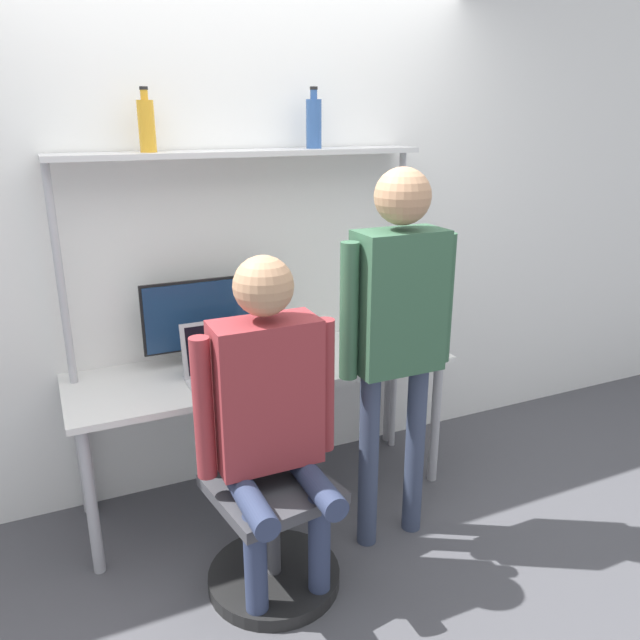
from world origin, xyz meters
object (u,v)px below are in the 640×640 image
(monitor, at_px, (211,318))
(bottle_amber, at_px, (147,125))
(person_seated, at_px, (270,404))
(office_chair, at_px, (268,520))
(bottle_blue, at_px, (314,123))
(person_standing, at_px, (398,315))
(laptop, at_px, (223,363))
(cell_phone, at_px, (286,372))

(monitor, relative_size, bottle_amber, 2.44)
(monitor, bearing_deg, person_seated, -89.08)
(office_chair, height_order, bottle_blue, bottle_blue)
(office_chair, relative_size, person_seated, 0.66)
(monitor, relative_size, person_standing, 0.39)
(monitor, height_order, office_chair, monitor)
(office_chair, bearing_deg, bottle_blue, 53.89)
(monitor, bearing_deg, office_chair, -89.49)
(office_chair, height_order, bottle_amber, bottle_amber)
(monitor, distance_m, laptop, 0.27)
(office_chair, xyz_separation_m, bottle_blue, (0.56, 0.76, 1.58))
(person_seated, relative_size, bottle_blue, 5.02)
(person_seated, height_order, bottle_blue, bottle_blue)
(monitor, xyz_separation_m, bottle_blue, (0.56, 0.02, 0.91))
(cell_phone, xyz_separation_m, office_chair, (-0.27, -0.46, -0.45))
(monitor, xyz_separation_m, laptop, (-0.01, -0.21, -0.16))
(person_standing, bearing_deg, bottle_blue, 94.91)
(laptop, bearing_deg, bottle_blue, 22.46)
(cell_phone, distance_m, person_standing, 0.66)
(monitor, xyz_separation_m, cell_phone, (0.28, -0.28, -0.23))
(bottle_amber, bearing_deg, laptop, -47.31)
(monitor, xyz_separation_m, bottle_amber, (-0.23, 0.02, 0.90))
(cell_phone, relative_size, person_seated, 0.11)
(bottle_blue, bearing_deg, laptop, -157.54)
(office_chair, bearing_deg, bottle_amber, 107.01)
(bottle_blue, bearing_deg, person_standing, -85.09)
(cell_phone, bearing_deg, bottle_amber, 148.55)
(laptop, bearing_deg, monitor, 87.65)
(monitor, distance_m, bottle_amber, 0.93)
(office_chair, xyz_separation_m, bottle_amber, (-0.23, 0.76, 1.58))
(office_chair, height_order, person_standing, person_standing)
(monitor, bearing_deg, person_standing, -48.34)
(person_seated, bearing_deg, person_standing, 7.59)
(laptop, height_order, cell_phone, laptop)
(bottle_amber, bearing_deg, monitor, -5.71)
(person_seated, bearing_deg, office_chair, 97.84)
(bottle_amber, height_order, bottle_blue, bottle_blue)
(person_seated, bearing_deg, cell_phone, 62.34)
(person_standing, height_order, bottle_blue, bottle_blue)
(laptop, relative_size, cell_phone, 2.36)
(bottle_amber, bearing_deg, bottle_blue, 0.00)
(cell_phone, bearing_deg, person_seated, -117.66)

